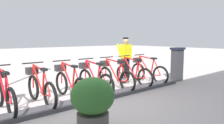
{
  "coord_description": "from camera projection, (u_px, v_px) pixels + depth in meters",
  "views": [
    {
      "loc": [
        -4.3,
        2.79,
        1.64
      ],
      "look_at": [
        0.5,
        -1.21,
        0.9
      ],
      "focal_mm": 32.76,
      "sensor_mm": 36.0,
      "label": 1
    }
  ],
  "objects": [
    {
      "name": "bike_docked_5",
      "position": [
        40.0,
        87.0,
        5.03
      ],
      "size": [
        1.72,
        0.54,
        1.02
      ],
      "color": "black",
      "rests_on": "ground"
    },
    {
      "name": "worker_near_rack",
      "position": [
        126.0,
        56.0,
        8.28
      ],
      "size": [
        0.47,
        0.63,
        1.66
      ],
      "color": "white",
      "rests_on": "ground"
    },
    {
      "name": "dock_rail_base",
      "position": [
        88.0,
        100.0,
        5.24
      ],
      "size": [
        0.44,
        7.25,
        0.1
      ],
      "primitive_type": "cube",
      "color": "#47474C",
      "rests_on": "ground"
    },
    {
      "name": "bike_docked_2",
      "position": [
        114.0,
        76.0,
        6.57
      ],
      "size": [
        1.72,
        0.54,
        1.02
      ],
      "color": "black",
      "rests_on": "ground"
    },
    {
      "name": "bike_docked_4",
      "position": [
        69.0,
        83.0,
        5.55
      ],
      "size": [
        1.72,
        0.54,
        1.02
      ],
      "color": "black",
      "rests_on": "ground"
    },
    {
      "name": "bike_docked_1",
      "position": [
        132.0,
        73.0,
        7.08
      ],
      "size": [
        1.72,
        0.54,
        1.02
      ],
      "color": "black",
      "rests_on": "ground"
    },
    {
      "name": "ground_plane",
      "position": [
        88.0,
        102.0,
        5.25
      ],
      "size": [
        60.0,
        60.0,
        0.0
      ],
      "primitive_type": "plane",
      "color": "beige"
    },
    {
      "name": "bike_docked_3",
      "position": [
        94.0,
        79.0,
        6.06
      ],
      "size": [
        1.72,
        0.54,
        1.02
      ],
      "color": "black",
      "rests_on": "ground"
    },
    {
      "name": "planter_bush",
      "position": [
        93.0,
        102.0,
        3.52
      ],
      "size": [
        0.76,
        0.76,
        0.97
      ],
      "color": "#59544C",
      "rests_on": "ground"
    },
    {
      "name": "payment_kiosk",
      "position": [
        177.0,
        63.0,
        7.81
      ],
      "size": [
        0.36,
        0.52,
        1.28
      ],
      "color": "#38383D",
      "rests_on": "ground"
    },
    {
      "name": "bike_docked_0",
      "position": [
        147.0,
        71.0,
        7.6
      ],
      "size": [
        1.72,
        0.54,
        1.02
      ],
      "color": "black",
      "rests_on": "ground"
    },
    {
      "name": "bike_docked_6",
      "position": [
        4.0,
        93.0,
        4.52
      ],
      "size": [
        1.72,
        0.54,
        1.02
      ],
      "color": "black",
      "rests_on": "ground"
    }
  ]
}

